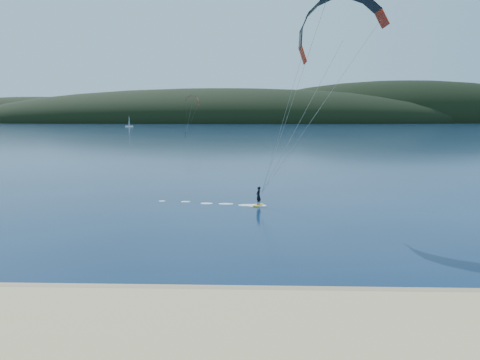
% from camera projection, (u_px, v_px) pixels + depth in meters
% --- Properties ---
extents(ground, '(1800.00, 1800.00, 0.00)m').
position_uv_depth(ground, '(109.00, 340.00, 17.62)').
color(ground, '#071B36').
rests_on(ground, ground).
extents(wet_sand, '(220.00, 2.50, 0.10)m').
position_uv_depth(wet_sand, '(138.00, 294.00, 22.07)').
color(wet_sand, '#876D4E').
rests_on(wet_sand, ground).
extents(headland, '(1200.00, 310.00, 140.00)m').
position_uv_depth(headland, '(251.00, 123.00, 755.35)').
color(headland, black).
rests_on(headland, ground).
extents(kitesurfer_near, '(22.16, 6.57, 18.80)m').
position_uv_depth(kitesurfer_near, '(338.00, 46.00, 38.99)').
color(kitesurfer_near, yellow).
rests_on(kitesurfer_near, ground).
extents(kitesurfer_far, '(8.39, 6.53, 18.24)m').
position_uv_depth(kitesurfer_far, '(192.00, 103.00, 215.90)').
color(kitesurfer_far, yellow).
rests_on(kitesurfer_far, ground).
extents(sailboat, '(7.30, 4.63, 10.27)m').
position_uv_depth(sailboat, '(129.00, 126.00, 420.36)').
color(sailboat, white).
rests_on(sailboat, ground).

